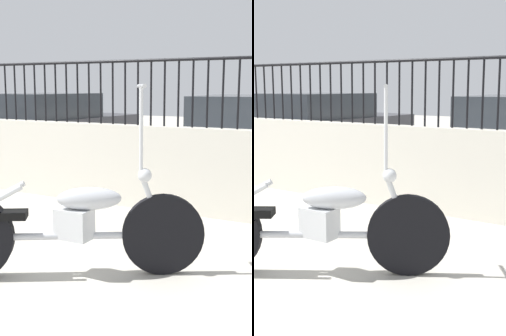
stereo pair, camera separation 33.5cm
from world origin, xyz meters
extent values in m
cube|color=beige|center=(0.00, 2.86, 0.51)|extent=(9.46, 0.18, 1.02)
cylinder|color=black|center=(-0.96, 2.86, 1.42)|extent=(0.02, 0.02, 0.79)
cylinder|color=black|center=(-0.79, 2.86, 1.42)|extent=(0.02, 0.02, 0.79)
cylinder|color=black|center=(-0.61, 2.86, 1.42)|extent=(0.02, 0.02, 0.79)
cylinder|color=black|center=(-0.44, 2.86, 1.42)|extent=(0.02, 0.02, 0.79)
cylinder|color=black|center=(-0.26, 2.86, 1.42)|extent=(0.02, 0.02, 0.79)
cylinder|color=black|center=(-0.09, 2.86, 1.42)|extent=(0.02, 0.02, 0.79)
cylinder|color=black|center=(0.09, 2.86, 1.42)|extent=(0.02, 0.02, 0.79)
cylinder|color=black|center=(0.26, 2.86, 1.42)|extent=(0.02, 0.02, 0.79)
cylinder|color=black|center=(0.44, 2.86, 1.42)|extent=(0.02, 0.02, 0.79)
cylinder|color=black|center=(0.61, 2.86, 1.42)|extent=(0.02, 0.02, 0.79)
cylinder|color=black|center=(0.79, 2.86, 1.42)|extent=(0.02, 0.02, 0.79)
cylinder|color=black|center=(0.96, 2.86, 1.42)|extent=(0.02, 0.02, 0.79)
cylinder|color=black|center=(1.14, 2.86, 1.42)|extent=(0.02, 0.02, 0.79)
cylinder|color=black|center=(1.31, 2.86, 1.42)|extent=(0.02, 0.02, 0.79)
cylinder|color=black|center=(1.49, 2.86, 1.42)|extent=(0.02, 0.02, 0.79)
cylinder|color=black|center=(1.66, 2.86, 1.42)|extent=(0.02, 0.02, 0.79)
cylinder|color=black|center=(1.84, 2.86, 1.42)|extent=(0.02, 0.02, 0.79)
cylinder|color=black|center=(2.01, 2.86, 1.42)|extent=(0.02, 0.02, 0.79)
cylinder|color=black|center=(2.19, 2.86, 1.42)|extent=(0.02, 0.02, 0.79)
cylinder|color=black|center=(2.36, 2.86, 1.42)|extent=(0.02, 0.02, 0.79)
cylinder|color=black|center=(2.54, 2.86, 1.42)|extent=(0.02, 0.02, 0.79)
cylinder|color=black|center=(2.71, 2.86, 1.42)|extent=(0.02, 0.02, 0.79)
cylinder|color=black|center=(0.00, 2.86, 1.79)|extent=(9.46, 0.04, 0.04)
cylinder|color=black|center=(2.64, 1.04, 0.33)|extent=(0.59, 0.40, 0.65)
cylinder|color=#B7BABF|center=(1.99, 0.65, 0.33)|extent=(1.21, 0.77, 0.06)
cube|color=silver|center=(2.04, 0.68, 0.43)|extent=(0.28, 0.18, 0.24)
ellipsoid|color=#B7BABF|center=(2.14, 0.74, 0.63)|extent=(0.54, 0.43, 0.18)
cube|color=black|center=(1.61, 0.41, 0.51)|extent=(0.32, 0.28, 0.06)
cylinder|color=silver|center=(2.56, 0.99, 0.58)|extent=(0.21, 0.15, 0.51)
sphere|color=silver|center=(2.51, 0.96, 0.81)|extent=(0.11, 0.11, 0.11)
cylinder|color=silver|center=(2.48, 0.95, 1.16)|extent=(0.03, 0.03, 0.66)
cylinder|color=silver|center=(2.48, 0.95, 1.49)|extent=(0.30, 0.46, 0.03)
cylinder|color=black|center=(-2.99, 7.36, 0.32)|extent=(0.17, 0.65, 0.64)
cylinder|color=black|center=(-1.21, 7.19, 0.32)|extent=(0.17, 0.65, 0.64)
cylinder|color=black|center=(-1.48, 4.52, 0.32)|extent=(0.17, 0.65, 0.64)
cube|color=#38383D|center=(-2.23, 5.94, 0.54)|extent=(2.32, 4.49, 0.59)
cube|color=#2D3338|center=(-2.25, 5.72, 1.09)|extent=(1.90, 2.24, 0.52)
cylinder|color=black|center=(1.29, 6.95, 0.32)|extent=(0.16, 0.65, 0.64)
cylinder|color=black|center=(1.49, 4.22, 0.32)|extent=(0.16, 0.65, 0.64)
camera|label=1|loc=(4.07, -2.24, 1.48)|focal=50.00mm
camera|label=2|loc=(4.35, -2.07, 1.48)|focal=50.00mm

